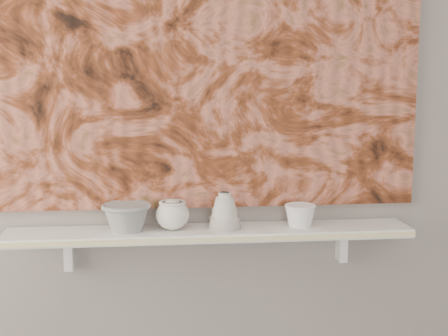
{
  "coord_description": "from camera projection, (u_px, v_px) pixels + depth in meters",
  "views": [
    {
      "loc": [
        -0.17,
        -0.59,
        1.46
      ],
      "look_at": [
        0.05,
        1.49,
        1.14
      ],
      "focal_mm": 50.0,
      "sensor_mm": 36.0,
      "label": 1
    }
  ],
  "objects": [
    {
      "name": "wall_back",
      "position": [
        207.0,
        105.0,
        2.18
      ],
      "size": [
        3.6,
        0.0,
        3.6
      ],
      "primitive_type": "plane",
      "rotation": [
        1.57,
        0.0,
        0.0
      ],
      "color": "gray",
      "rests_on": "floor"
    },
    {
      "name": "shelf",
      "position": [
        210.0,
        233.0,
        2.16
      ],
      "size": [
        1.4,
        0.18,
        0.03
      ],
      "primitive_type": "cube",
      "color": "white",
      "rests_on": "wall_back"
    },
    {
      "name": "shelf_stripe",
      "position": [
        212.0,
        240.0,
        2.07
      ],
      "size": [
        1.4,
        0.01,
        0.02
      ],
      "primitive_type": "cube",
      "color": "beige",
      "rests_on": "shelf"
    },
    {
      "name": "bracket_left",
      "position": [
        69.0,
        253.0,
        2.18
      ],
      "size": [
        0.03,
        0.06,
        0.12
      ],
      "primitive_type": "cube",
      "color": "white",
      "rests_on": "wall_back"
    },
    {
      "name": "bracket_right",
      "position": [
        342.0,
        245.0,
        2.28
      ],
      "size": [
        0.03,
        0.06,
        0.12
      ],
      "primitive_type": "cube",
      "color": "white",
      "rests_on": "wall_back"
    },
    {
      "name": "painting",
      "position": [
        207.0,
        50.0,
        2.14
      ],
      "size": [
        1.5,
        0.02,
        1.1
      ],
      "primitive_type": "cube",
      "color": "brown",
      "rests_on": "wall_back"
    },
    {
      "name": "house_motif",
      "position": [
        333.0,
        138.0,
        2.22
      ],
      "size": [
        0.09,
        0.0,
        0.08
      ],
      "primitive_type": "cube",
      "color": "black",
      "rests_on": "painting"
    },
    {
      "name": "bowl_grey",
      "position": [
        126.0,
        217.0,
        2.12
      ],
      "size": [
        0.18,
        0.18,
        0.1
      ],
      "primitive_type": null,
      "rotation": [
        0.0,
        0.0,
        -0.04
      ],
      "color": "gray",
      "rests_on": "shelf"
    },
    {
      "name": "cup_cream",
      "position": [
        172.0,
        215.0,
        2.13
      ],
      "size": [
        0.13,
        0.13,
        0.1
      ],
      "primitive_type": null,
      "rotation": [
        0.0,
        0.0,
        -0.18
      ],
      "color": "white",
      "rests_on": "shelf"
    },
    {
      "name": "bell_vessel",
      "position": [
        225.0,
        210.0,
        2.15
      ],
      "size": [
        0.15,
        0.15,
        0.13
      ],
      "primitive_type": null,
      "rotation": [
        0.0,
        0.0,
        0.38
      ],
      "color": "beige",
      "rests_on": "shelf"
    },
    {
      "name": "bowl_white",
      "position": [
        300.0,
        215.0,
        2.18
      ],
      "size": [
        0.13,
        0.13,
        0.08
      ],
      "primitive_type": null,
      "rotation": [
        0.0,
        0.0,
        0.27
      ],
      "color": "white",
      "rests_on": "shelf"
    }
  ]
}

